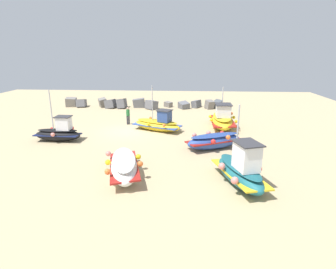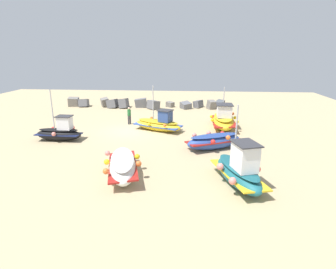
{
  "view_description": "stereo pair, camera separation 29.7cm",
  "coord_description": "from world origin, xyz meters",
  "px_view_note": "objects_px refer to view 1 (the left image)",
  "views": [
    {
      "loc": [
        4.81,
        -22.2,
        6.46
      ],
      "look_at": [
        3.56,
        -3.71,
        0.9
      ],
      "focal_mm": 29.71,
      "sensor_mm": 36.0,
      "label": 1
    },
    {
      "loc": [
        5.1,
        -22.18,
        6.46
      ],
      "look_at": [
        3.56,
        -3.71,
        0.9
      ],
      "focal_mm": 29.71,
      "sensor_mm": 36.0,
      "label": 2
    }
  ],
  "objects_px": {
    "person_walking": "(128,115)",
    "fishing_boat_0": "(158,124)",
    "fishing_boat_5": "(214,141)",
    "fishing_boat_2": "(222,119)",
    "fishing_boat_3": "(124,166)",
    "fishing_boat_1": "(59,133)",
    "fishing_boat_4": "(241,170)"
  },
  "relations": [
    {
      "from": "person_walking",
      "to": "fishing_boat_0",
      "type": "bearing_deg",
      "value": -148.3
    },
    {
      "from": "fishing_boat_0",
      "to": "person_walking",
      "type": "distance_m",
      "value": 3.5
    },
    {
      "from": "fishing_boat_0",
      "to": "fishing_boat_5",
      "type": "height_order",
      "value": "fishing_boat_0"
    },
    {
      "from": "fishing_boat_5",
      "to": "person_walking",
      "type": "bearing_deg",
      "value": 113.86
    },
    {
      "from": "person_walking",
      "to": "fishing_boat_5",
      "type": "bearing_deg",
      "value": -155.72
    },
    {
      "from": "fishing_boat_2",
      "to": "person_walking",
      "type": "height_order",
      "value": "fishing_boat_2"
    },
    {
      "from": "fishing_boat_3",
      "to": "person_walking",
      "type": "relative_size",
      "value": 2.79
    },
    {
      "from": "fishing_boat_3",
      "to": "fishing_boat_5",
      "type": "height_order",
      "value": "fishing_boat_5"
    },
    {
      "from": "fishing_boat_2",
      "to": "fishing_boat_0",
      "type": "bearing_deg",
      "value": -75.69
    },
    {
      "from": "fishing_boat_3",
      "to": "person_walking",
      "type": "xyz_separation_m",
      "value": [
        -2.03,
        10.93,
        0.34
      ]
    },
    {
      "from": "fishing_boat_0",
      "to": "fishing_boat_1",
      "type": "distance_m",
      "value": 7.83
    },
    {
      "from": "fishing_boat_4",
      "to": "person_walking",
      "type": "distance_m",
      "value": 14.07
    },
    {
      "from": "fishing_boat_3",
      "to": "fishing_boat_5",
      "type": "relative_size",
      "value": 1.05
    },
    {
      "from": "fishing_boat_1",
      "to": "person_walking",
      "type": "relative_size",
      "value": 2.42
    },
    {
      "from": "fishing_boat_1",
      "to": "fishing_boat_2",
      "type": "bearing_deg",
      "value": 21.68
    },
    {
      "from": "fishing_boat_2",
      "to": "fishing_boat_5",
      "type": "distance_m",
      "value": 5.77
    },
    {
      "from": "fishing_boat_2",
      "to": "fishing_boat_3",
      "type": "xyz_separation_m",
      "value": [
        -6.43,
        -10.43,
        -0.15
      ]
    },
    {
      "from": "fishing_boat_3",
      "to": "person_walking",
      "type": "distance_m",
      "value": 11.12
    },
    {
      "from": "fishing_boat_1",
      "to": "fishing_boat_5",
      "type": "xyz_separation_m",
      "value": [
        11.44,
        -0.96,
        -0.06
      ]
    },
    {
      "from": "fishing_boat_0",
      "to": "fishing_boat_2",
      "type": "height_order",
      "value": "fishing_boat_0"
    },
    {
      "from": "person_walking",
      "to": "fishing_boat_3",
      "type": "bearing_deg",
      "value": 165.05
    },
    {
      "from": "fishing_boat_0",
      "to": "fishing_boat_5",
      "type": "bearing_deg",
      "value": -20.21
    },
    {
      "from": "fishing_boat_0",
      "to": "fishing_boat_1",
      "type": "height_order",
      "value": "fishing_boat_1"
    },
    {
      "from": "fishing_boat_0",
      "to": "person_walking",
      "type": "height_order",
      "value": "fishing_boat_0"
    },
    {
      "from": "fishing_boat_1",
      "to": "fishing_boat_5",
      "type": "relative_size",
      "value": 0.91
    },
    {
      "from": "fishing_boat_2",
      "to": "person_walking",
      "type": "distance_m",
      "value": 8.48
    },
    {
      "from": "fishing_boat_2",
      "to": "person_walking",
      "type": "relative_size",
      "value": 2.98
    },
    {
      "from": "fishing_boat_3",
      "to": "fishing_boat_4",
      "type": "distance_m",
      "value": 6.07
    },
    {
      "from": "fishing_boat_2",
      "to": "person_walking",
      "type": "xyz_separation_m",
      "value": [
        -8.46,
        0.51,
        0.18
      ]
    },
    {
      "from": "fishing_boat_2",
      "to": "fishing_boat_4",
      "type": "height_order",
      "value": "fishing_boat_4"
    },
    {
      "from": "fishing_boat_3",
      "to": "fishing_boat_0",
      "type": "bearing_deg",
      "value": -20.35
    },
    {
      "from": "fishing_boat_2",
      "to": "fishing_boat_5",
      "type": "bearing_deg",
      "value": -11.79
    }
  ]
}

